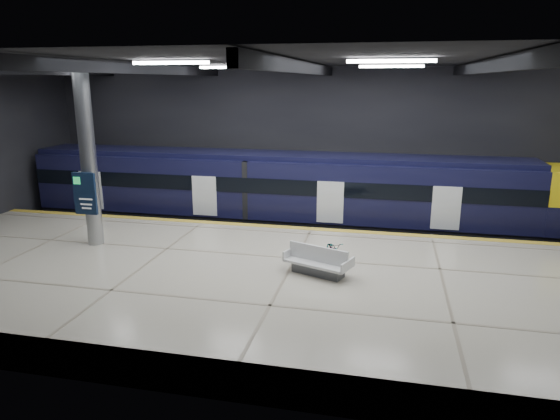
% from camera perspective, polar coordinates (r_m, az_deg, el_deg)
% --- Properties ---
extents(ground, '(30.00, 30.00, 0.00)m').
position_cam_1_polar(ground, '(19.42, 2.32, -7.57)').
color(ground, black).
rests_on(ground, ground).
extents(room_shell, '(30.10, 16.10, 8.05)m').
position_cam_1_polar(room_shell, '(18.06, 2.51, 9.48)').
color(room_shell, black).
rests_on(room_shell, ground).
extents(platform, '(30.00, 11.00, 1.10)m').
position_cam_1_polar(platform, '(16.94, 0.84, -8.98)').
color(platform, beige).
rests_on(platform, ground).
extents(safety_strip, '(30.00, 0.40, 0.01)m').
position_cam_1_polar(safety_strip, '(21.61, 3.63, -2.15)').
color(safety_strip, gold).
rests_on(safety_strip, platform).
extents(rails, '(30.00, 1.52, 0.16)m').
position_cam_1_polar(rails, '(24.52, 4.58, -2.63)').
color(rails, gray).
rests_on(rails, ground).
extents(train, '(29.40, 2.84, 3.79)m').
position_cam_1_polar(train, '(24.08, 3.31, 1.95)').
color(train, black).
rests_on(train, ground).
extents(bench, '(2.40, 1.64, 0.98)m').
position_cam_1_polar(bench, '(16.58, 4.36, -6.23)').
color(bench, '#595B60').
rests_on(bench, platform).
extents(bicycle, '(0.99, 1.44, 0.72)m').
position_cam_1_polar(bicycle, '(17.89, 6.09, -4.63)').
color(bicycle, '#99999E').
rests_on(bicycle, platform).
extents(pannier_bag, '(0.34, 0.25, 0.35)m').
position_cam_1_polar(pannier_bag, '(18.02, 4.18, -5.05)').
color(pannier_bag, black).
rests_on(pannier_bag, platform).
extents(info_column, '(0.90, 0.78, 6.90)m').
position_cam_1_polar(info_column, '(20.24, -21.11, 5.49)').
color(info_column, '#9EA0A5').
rests_on(info_column, platform).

